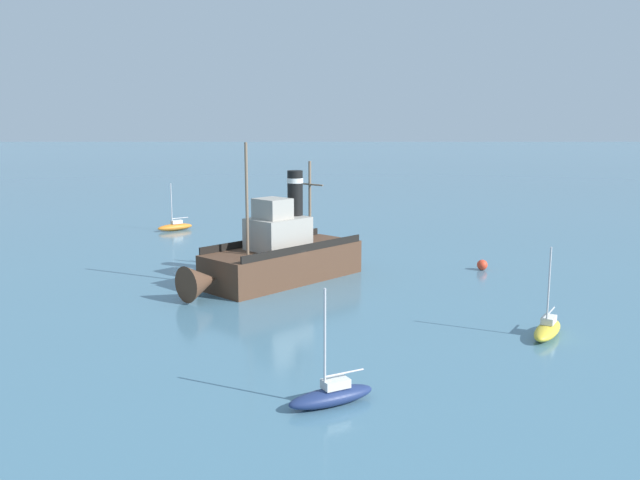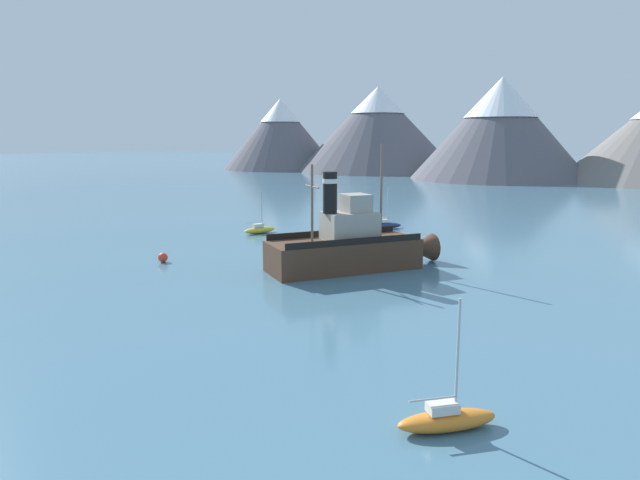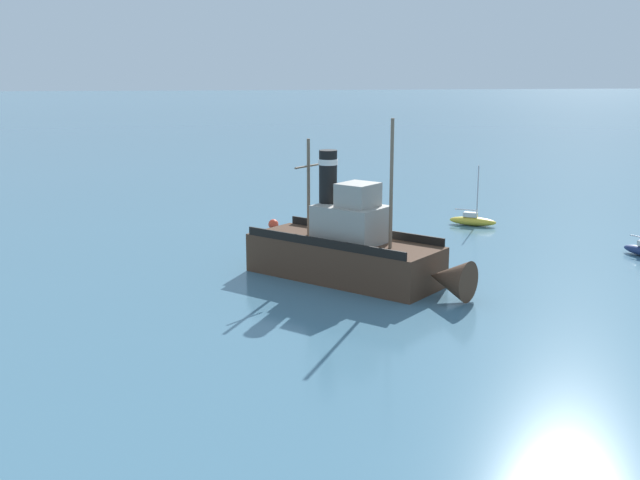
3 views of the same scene
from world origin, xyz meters
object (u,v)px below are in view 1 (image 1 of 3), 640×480
(sailboat_navy, at_px, (332,395))
(old_tugboat, at_px, (277,257))
(sailboat_orange, at_px, (175,226))
(sailboat_yellow, at_px, (547,329))
(mooring_buoy, at_px, (482,265))

(sailboat_navy, bearing_deg, old_tugboat, -80.33)
(sailboat_orange, relative_size, sailboat_navy, 1.00)
(sailboat_yellow, height_order, mooring_buoy, sailboat_yellow)
(sailboat_yellow, relative_size, sailboat_navy, 1.00)
(mooring_buoy, bearing_deg, sailboat_navy, 64.47)
(sailboat_orange, xyz_separation_m, mooring_buoy, (-27.52, 18.59, -0.02))
(old_tugboat, relative_size, sailboat_orange, 2.61)
(old_tugboat, relative_size, sailboat_navy, 2.61)
(sailboat_orange, height_order, mooring_buoy, sailboat_orange)
(mooring_buoy, bearing_deg, sailboat_yellow, 89.01)
(sailboat_navy, height_order, mooring_buoy, sailboat_navy)
(sailboat_orange, distance_m, mooring_buoy, 33.21)
(sailboat_orange, height_order, sailboat_yellow, same)
(sailboat_navy, distance_m, mooring_buoy, 27.53)
(old_tugboat, xyz_separation_m, sailboat_yellow, (-15.15, 12.15, -1.40))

